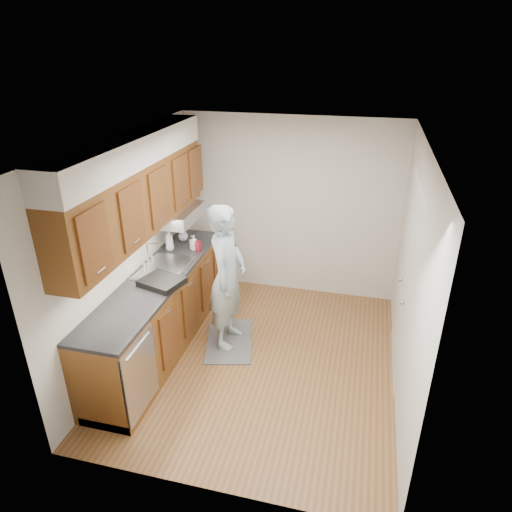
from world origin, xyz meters
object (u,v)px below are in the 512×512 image
(person, at_px, (227,268))
(soap_bottle_b, at_px, (194,242))
(dish_rack, at_px, (162,282))
(soap_bottle_c, at_px, (183,234))
(soda_can, at_px, (198,246))
(soap_bottle_a, at_px, (169,239))

(person, distance_m, soap_bottle_b, 0.81)
(dish_rack, bearing_deg, soap_bottle_b, 105.91)
(soap_bottle_c, height_order, dish_rack, soap_bottle_c)
(person, height_order, soap_bottle_c, person)
(person, bearing_deg, soap_bottle_c, 48.78)
(soda_can, height_order, dish_rack, soda_can)
(dish_rack, bearing_deg, soap_bottle_c, 117.73)
(soap_bottle_a, xyz_separation_m, soap_bottle_c, (0.05, 0.32, -0.05))
(soap_bottle_b, xyz_separation_m, soap_bottle_c, (-0.25, 0.24, -0.01))
(soap_bottle_c, xyz_separation_m, dish_rack, (0.24, -1.19, -0.05))
(soap_bottle_c, distance_m, dish_rack, 1.22)
(soap_bottle_a, height_order, soap_bottle_b, soap_bottle_a)
(soap_bottle_b, distance_m, dish_rack, 0.96)
(soap_bottle_a, relative_size, soap_bottle_b, 1.45)
(soap_bottle_b, bearing_deg, soap_bottle_c, 136.00)
(soap_bottle_c, height_order, soda_can, soap_bottle_c)
(soap_bottle_b, height_order, dish_rack, soap_bottle_b)
(soap_bottle_b, xyz_separation_m, dish_rack, (-0.01, -0.95, -0.06))
(soap_bottle_b, relative_size, soda_can, 1.41)
(person, relative_size, soda_can, 14.78)
(soap_bottle_c, bearing_deg, person, -42.34)
(person, bearing_deg, soap_bottle_b, 49.49)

